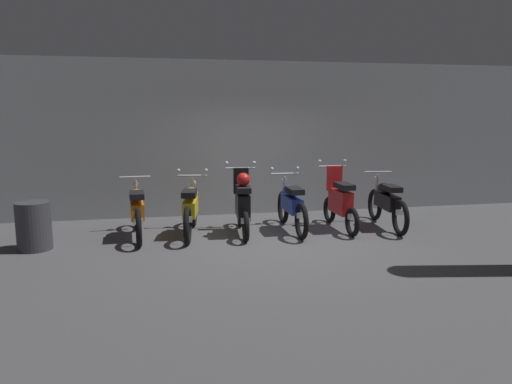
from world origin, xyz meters
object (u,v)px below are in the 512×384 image
object	(u,v)px
motorbike_slot_3	(291,205)
motorbike_slot_0	(137,210)
motorbike_slot_2	(243,203)
motorbike_slot_4	(340,202)
motorbike_slot_5	(387,202)
motorbike_slot_1	(191,208)
trash_bin	(34,226)

from	to	relation	value
motorbike_slot_3	motorbike_slot_0	bearing A→B (deg)	179.09
motorbike_slot_2	motorbike_slot_4	world-z (taller)	same
motorbike_slot_5	motorbike_slot_3	bearing A→B (deg)	177.20
motorbike_slot_2	motorbike_slot_4	size ratio (longest dim) A/B	1.00
motorbike_slot_1	motorbike_slot_4	distance (m)	2.81
motorbike_slot_2	motorbike_slot_3	distance (m)	0.94
motorbike_slot_1	motorbike_slot_3	distance (m)	1.87
motorbike_slot_5	motorbike_slot_2	bearing A→B (deg)	179.14
motorbike_slot_1	motorbike_slot_5	xyz separation A→B (m)	(3.74, -0.14, -0.00)
motorbike_slot_0	motorbike_slot_5	size ratio (longest dim) A/B	1.00
motorbike_slot_0	motorbike_slot_1	xyz separation A→B (m)	(0.94, 0.00, 0.00)
motorbike_slot_3	motorbike_slot_5	bearing A→B (deg)	-2.80
motorbike_slot_3	motorbike_slot_4	size ratio (longest dim) A/B	1.16
trash_bin	motorbike_slot_4	bearing A→B (deg)	4.27
motorbike_slot_3	motorbike_slot_5	size ratio (longest dim) A/B	1.00
motorbike_slot_3	motorbike_slot_5	distance (m)	1.88
motorbike_slot_2	motorbike_slot_5	world-z (taller)	motorbike_slot_2
motorbike_slot_3	trash_bin	size ratio (longest dim) A/B	2.50
motorbike_slot_0	trash_bin	size ratio (longest dim) A/B	2.50
motorbike_slot_3	motorbike_slot_4	bearing A→B (deg)	-2.82
motorbike_slot_1	motorbike_slot_5	world-z (taller)	motorbike_slot_1
motorbike_slot_0	motorbike_slot_3	distance (m)	2.81
motorbike_slot_2	motorbike_slot_3	xyz separation A→B (m)	(0.93, 0.05, -0.08)
trash_bin	motorbike_slot_3	bearing A→B (deg)	5.76
motorbike_slot_0	motorbike_slot_1	distance (m)	0.94
motorbike_slot_5	trash_bin	xyz separation A→B (m)	(-6.28, -0.35, -0.10)
motorbike_slot_4	motorbike_slot_5	xyz separation A→B (m)	(0.94, -0.05, -0.04)
motorbike_slot_4	trash_bin	xyz separation A→B (m)	(-5.34, -0.40, -0.14)
motorbike_slot_0	motorbike_slot_5	bearing A→B (deg)	-1.66
motorbike_slot_2	motorbike_slot_5	bearing A→B (deg)	-0.86
motorbike_slot_2	motorbike_slot_3	bearing A→B (deg)	3.04
motorbike_slot_1	motorbike_slot_4	world-z (taller)	motorbike_slot_4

